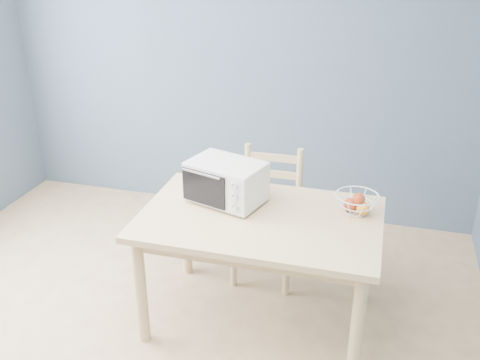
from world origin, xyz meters
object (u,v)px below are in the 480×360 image
(fruit_basket, at_px, (357,203))
(toaster_oven, at_px, (224,181))
(dining_chair, at_px, (268,216))
(dining_table, at_px, (260,231))

(fruit_basket, bearing_deg, toaster_oven, -175.44)
(fruit_basket, height_order, dining_chair, dining_chair)
(dining_table, distance_m, fruit_basket, 0.59)
(toaster_oven, xyz_separation_m, fruit_basket, (0.80, 0.06, -0.07))
(dining_chair, bearing_deg, fruit_basket, -29.50)
(dining_table, relative_size, toaster_oven, 2.73)
(toaster_oven, bearing_deg, dining_chair, 81.53)
(toaster_oven, relative_size, fruit_basket, 1.53)
(dining_table, xyz_separation_m, fruit_basket, (0.54, 0.19, 0.17))
(fruit_basket, bearing_deg, dining_table, -160.52)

